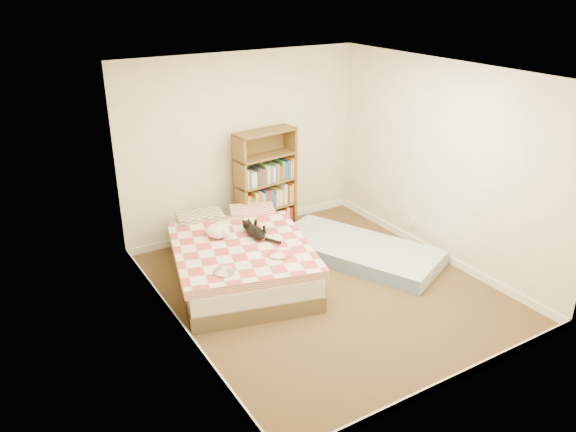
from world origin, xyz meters
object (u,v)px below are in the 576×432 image
floor_mattress (357,251)px  black_cat (254,231)px  bed (238,257)px  bookshelf (265,195)px  white_dog (219,231)px

floor_mattress → black_cat: bearing=141.7°
bed → bookshelf: (0.92, 0.99, 0.29)m
bed → black_cat: black_cat is taller
bookshelf → floor_mattress: (0.62, -1.35, -0.45)m
black_cat → white_dog: 0.42m
bed → floor_mattress: bearing=1.7°
bookshelf → white_dog: bookshelf is taller
bed → bookshelf: bookshelf is taller
floor_mattress → black_cat: black_cat is taller
floor_mattress → bookshelf: bearing=90.1°
bed → floor_mattress: 1.59m
bed → black_cat: bearing=6.7°
bed → floor_mattress: size_ratio=1.14×
floor_mattress → bed: bearing=142.5°
floor_mattress → white_dog: size_ratio=5.46×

